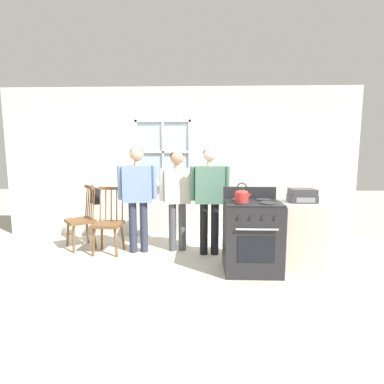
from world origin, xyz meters
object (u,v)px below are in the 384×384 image
(person_adult_right, at_px, (210,191))
(kettle, at_px, (242,196))
(person_elderly_left, at_px, (138,189))
(side_counter, at_px, (300,235))
(chair_near_wall, at_px, (108,224))
(potted_plant, at_px, (155,179))
(chair_by_window, at_px, (82,220))
(stereo, at_px, (302,196))
(handbag, at_px, (95,196))
(stove, at_px, (252,236))
(person_teen_center, at_px, (177,191))

(person_adult_right, bearing_deg, kettle, -65.28)
(person_elderly_left, distance_m, side_counter, 2.44)
(chair_near_wall, relative_size, potted_plant, 3.10)
(chair_by_window, xyz_separation_m, stereo, (3.28, -0.73, 0.53))
(chair_near_wall, xyz_separation_m, stereo, (2.78, -0.51, 0.53))
(potted_plant, height_order, handbag, potted_plant)
(chair_by_window, bearing_deg, side_counter, 39.15)
(kettle, height_order, stereo, kettle)
(stove, xyz_separation_m, stereo, (0.67, 0.13, 0.51))
(chair_by_window, distance_m, kettle, 2.70)
(person_teen_center, bearing_deg, potted_plant, 111.37)
(person_elderly_left, height_order, person_adult_right, person_elderly_left)
(chair_near_wall, distance_m, potted_plant, 1.24)
(kettle, bearing_deg, person_adult_right, 117.17)
(chair_near_wall, relative_size, person_adult_right, 0.63)
(potted_plant, bearing_deg, person_elderly_left, -98.38)
(kettle, bearing_deg, chair_by_window, 158.00)
(chair_near_wall, relative_size, kettle, 4.11)
(chair_near_wall, height_order, stove, stove)
(stove, distance_m, handbag, 2.66)
(chair_by_window, height_order, handbag, same)
(kettle, bearing_deg, potted_plant, 128.90)
(person_adult_right, distance_m, kettle, 0.83)
(potted_plant, bearing_deg, kettle, -51.10)
(chair_near_wall, relative_size, side_counter, 1.13)
(chair_by_window, distance_m, stereo, 3.40)
(chair_near_wall, height_order, person_elderly_left, person_elderly_left)
(chair_near_wall, bearing_deg, potted_plant, 60.03)
(stove, relative_size, handbag, 3.53)
(kettle, xyz_separation_m, potted_plant, (-1.36, 1.68, 0.04))
(person_elderly_left, relative_size, stove, 1.51)
(chair_near_wall, bearing_deg, person_elderly_left, 7.55)
(person_elderly_left, bearing_deg, stereo, -21.32)
(potted_plant, bearing_deg, chair_near_wall, -123.02)
(person_elderly_left, bearing_deg, chair_near_wall, 176.53)
(chair_by_window, distance_m, person_adult_right, 2.15)
(chair_by_window, distance_m, person_teen_center, 1.65)
(person_teen_center, distance_m, handbag, 1.41)
(chair_near_wall, bearing_deg, person_adult_right, 1.76)
(person_teen_center, height_order, potted_plant, person_teen_center)
(person_adult_right, bearing_deg, potted_plant, 133.66)
(stove, height_order, handbag, stove)
(side_counter, bearing_deg, kettle, -161.15)
(person_teen_center, height_order, handbag, person_teen_center)
(potted_plant, distance_m, stereo, 2.61)
(chair_near_wall, relative_size, person_teen_center, 0.64)
(person_adult_right, distance_m, side_counter, 1.40)
(person_adult_right, height_order, stove, person_adult_right)
(chair_by_window, bearing_deg, person_elderly_left, 40.92)
(handbag, bearing_deg, stove, -22.46)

